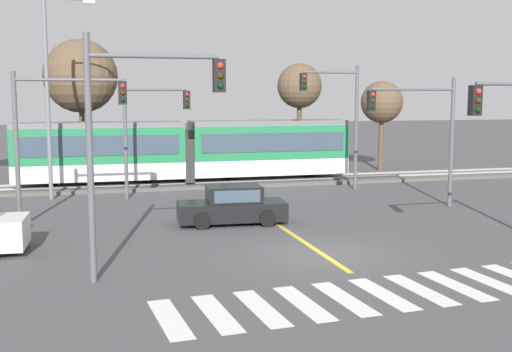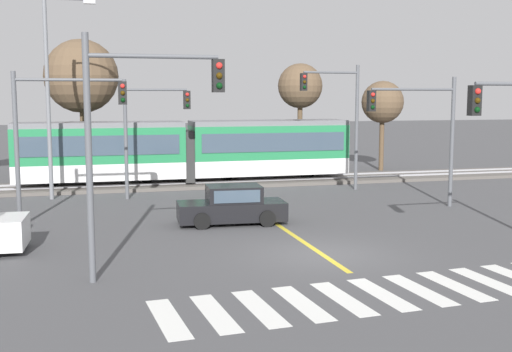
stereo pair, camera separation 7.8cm
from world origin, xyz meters
name	(u,v)px [view 2 (the right image)]	position (x,y,z in m)	size (l,w,h in m)	color
ground_plane	(322,254)	(0.00, 0.00, 0.00)	(200.00, 200.00, 0.00)	#474749
track_bed	(217,183)	(0.00, 16.92, 0.09)	(120.00, 4.00, 0.18)	#56514C
rail_near	(219,182)	(0.00, 16.20, 0.23)	(120.00, 0.08, 0.10)	#939399
rail_far	(214,179)	(0.00, 17.64, 0.23)	(120.00, 0.08, 0.10)	#939399
light_rail_tram	(187,149)	(-1.69, 16.92, 2.05)	(18.50, 2.64, 3.43)	silver
crosswalk_stripe_0	(168,318)	(-5.48, -4.65, 0.00)	(0.56, 2.80, 0.01)	silver
crosswalk_stripe_1	(215,313)	(-4.39, -4.57, 0.00)	(0.56, 2.80, 0.01)	silver
crosswalk_stripe_2	(260,308)	(-3.29, -4.49, 0.00)	(0.56, 2.80, 0.01)	silver
crosswalk_stripe_3	(302,303)	(-2.19, -4.40, 0.00)	(0.56, 2.80, 0.01)	silver
crosswalk_stripe_4	(343,298)	(-1.10, -4.32, 0.00)	(0.56, 2.80, 0.01)	silver
crosswalk_stripe_5	(382,294)	(0.00, -4.24, 0.00)	(0.56, 2.80, 0.01)	silver
crosswalk_stripe_6	(419,290)	(1.10, -4.16, 0.00)	(0.56, 2.80, 0.01)	silver
crosswalk_stripe_7	(454,286)	(2.19, -4.07, 0.00)	(0.56, 2.80, 0.01)	silver
crosswalk_stripe_8	(489,282)	(3.29, -3.99, 0.00)	(0.56, 2.80, 0.01)	silver
lane_centre_line	(268,218)	(0.00, 6.34, 0.00)	(0.20, 17.16, 0.01)	gold
sedan_crossing	(232,206)	(-1.68, 5.57, 0.70)	(4.30, 2.12, 1.52)	black
traffic_light_far_right	(339,109)	(5.79, 12.90, 4.33)	(3.25, 0.38, 6.62)	#515459
traffic_light_mid_left	(56,122)	(-8.25, 7.09, 4.01)	(4.25, 0.38, 5.93)	#515459
traffic_light_near_left	(134,122)	(-5.90, -1.27, 4.30)	(3.75, 0.38, 6.64)	#515459
traffic_light_far_left	(148,121)	(-4.19, 12.84, 3.78)	(3.25, 0.38, 5.80)	#515459
traffic_light_mid_right	(423,122)	(7.35, 6.93, 3.85)	(4.25, 0.38, 5.85)	#515459
street_lamp_west	(52,85)	(-8.63, 13.73, 5.52)	(2.44, 0.28, 9.78)	slate
bare_tree_west	(81,76)	(-7.29, 20.75, 6.14)	(4.31, 4.31, 8.32)	brown
bare_tree_east	(300,87)	(6.21, 20.53, 5.58)	(2.85, 2.85, 7.07)	brown
bare_tree_far_east	(382,103)	(12.11, 20.78, 4.55)	(2.81, 2.81, 6.00)	brown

